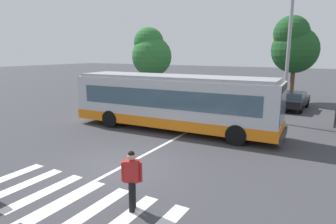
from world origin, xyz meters
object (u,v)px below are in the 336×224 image
at_px(parked_car_charcoal, 258,98).
at_px(twin_arm_street_lamp, 289,38).
at_px(background_tree_right, 294,45).
at_px(city_transit_bus, 173,102).
at_px(parked_car_black, 293,99).
at_px(pedestrian_crossing_street, 132,177).
at_px(background_tree_left, 151,52).
at_px(parked_car_white, 224,95).

xyz_separation_m(parked_car_charcoal, twin_arm_street_lamp, (2.63, -4.70, 4.36)).
bearing_deg(background_tree_right, city_transit_bus, -108.25).
xyz_separation_m(parked_car_charcoal, parked_car_black, (2.51, 0.65, 0.00)).
bearing_deg(parked_car_black, pedestrian_crossing_street, -96.03).
height_order(parked_car_charcoal, parked_car_black, same).
relative_size(parked_car_charcoal, background_tree_left, 0.67).
bearing_deg(parked_car_white, pedestrian_crossing_street, -78.88).
distance_m(parked_car_charcoal, twin_arm_street_lamp, 6.93).
distance_m(parked_car_charcoal, parked_car_black, 2.59).
xyz_separation_m(city_transit_bus, twin_arm_street_lamp, (5.18, 4.50, 3.53)).
distance_m(parked_car_black, background_tree_left, 14.47).
distance_m(city_transit_bus, parked_car_black, 11.10).
distance_m(parked_car_white, background_tree_left, 9.47).
bearing_deg(parked_car_white, parked_car_charcoal, -8.11).
bearing_deg(background_tree_left, parked_car_white, -12.09).
relative_size(pedestrian_crossing_street, background_tree_left, 0.25).
distance_m(pedestrian_crossing_street, parked_car_white, 17.98).
bearing_deg(pedestrian_crossing_street, parked_car_white, 101.12).
bearing_deg(parked_car_white, parked_car_black, 2.64).
height_order(pedestrian_crossing_street, background_tree_left, background_tree_left).
height_order(city_transit_bus, parked_car_charcoal, city_transit_bus).
xyz_separation_m(parked_car_charcoal, background_tree_left, (-11.44, 2.25, 3.51)).
distance_m(parked_car_white, parked_car_charcoal, 2.87).
height_order(city_transit_bus, background_tree_right, background_tree_right).
distance_m(twin_arm_street_lamp, background_tree_right, 8.81).
relative_size(parked_car_black, background_tree_right, 0.63).
xyz_separation_m(city_transit_bus, parked_car_white, (-0.30, 9.60, -0.82)).
distance_m(parked_car_white, parked_car_black, 5.36).
bearing_deg(parked_car_charcoal, parked_car_black, 14.55).
distance_m(city_transit_bus, twin_arm_street_lamp, 7.71).
bearing_deg(twin_arm_street_lamp, pedestrian_crossing_street, -99.11).
xyz_separation_m(pedestrian_crossing_street, parked_car_charcoal, (-0.62, 17.24, -0.20)).
distance_m(city_transit_bus, parked_car_white, 9.64).
relative_size(pedestrian_crossing_street, background_tree_right, 0.23).
height_order(parked_car_black, background_tree_right, background_tree_right).
relative_size(parked_car_white, parked_car_black, 1.00).
relative_size(pedestrian_crossing_street, twin_arm_street_lamp, 0.21).
distance_m(city_transit_bus, parked_car_charcoal, 9.57).
xyz_separation_m(parked_car_black, background_tree_left, (-13.95, 1.59, 3.51)).
bearing_deg(city_transit_bus, parked_car_charcoal, 74.54).
bearing_deg(city_transit_bus, twin_arm_street_lamp, 40.99).
relative_size(background_tree_left, background_tree_right, 0.93).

